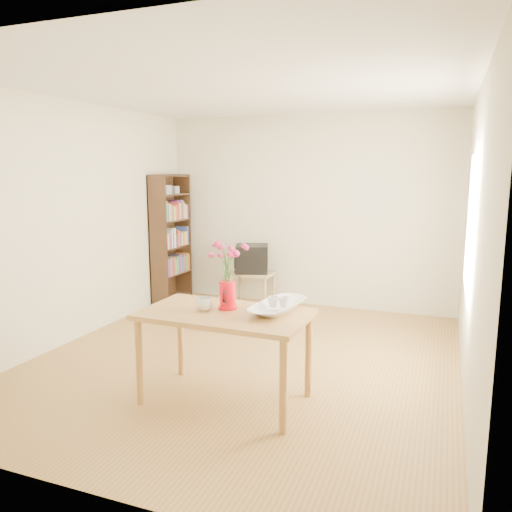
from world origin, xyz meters
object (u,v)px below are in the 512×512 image
at_px(pitcher, 228,296).
at_px(mug, 204,304).
at_px(bowl, 278,286).
at_px(table, 225,322).
at_px(television, 252,258).

height_order(pitcher, mug, pitcher).
xyz_separation_m(pitcher, bowl, (0.40, 0.07, 0.10)).
relative_size(pitcher, bowl, 0.53).
relative_size(table, mug, 10.12).
distance_m(table, television, 2.99).
height_order(table, pitcher, pitcher).
xyz_separation_m(mug, television, (-0.71, 2.88, -0.15)).
bearing_deg(mug, television, -74.96).
bearing_deg(mug, pitcher, -142.94).
bearing_deg(table, mug, -171.75).
distance_m(table, pitcher, 0.21).
xyz_separation_m(mug, bowl, (0.56, 0.19, 0.15)).
xyz_separation_m(table, television, (-0.88, 2.86, -0.01)).
height_order(table, television, television).
bearing_deg(table, bowl, 24.60).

